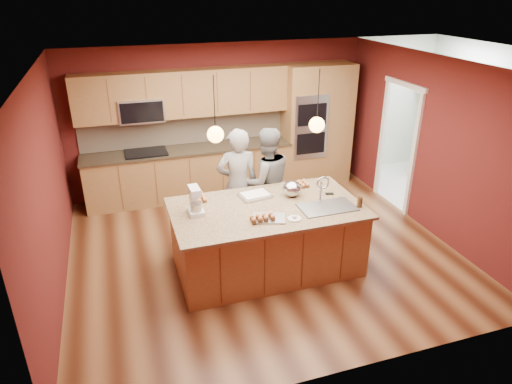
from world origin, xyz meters
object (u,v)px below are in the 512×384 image
object	(u,v)px
person_left	(238,185)
stand_mixer	(195,202)
person_right	(266,182)
island	(268,237)
mixing_bowl	(292,189)

from	to	relation	value
person_left	stand_mixer	size ratio (longest dim) A/B	4.81
person_left	person_right	size ratio (longest dim) A/B	1.02
island	stand_mixer	bearing A→B (deg)	172.67
island	mixing_bowl	xyz separation A→B (m)	(0.43, 0.23, 0.56)
person_right	stand_mixer	distance (m)	1.53
mixing_bowl	person_left	bearing A→B (deg)	128.46
stand_mixer	person_right	bearing A→B (deg)	31.53
stand_mixer	mixing_bowl	xyz separation A→B (m)	(1.38, 0.11, -0.05)
person_left	mixing_bowl	world-z (taller)	person_left
person_right	person_left	bearing A→B (deg)	-1.69
stand_mixer	mixing_bowl	size ratio (longest dim) A/B	1.38
island	person_left	bearing A→B (deg)	98.60
mixing_bowl	island	bearing A→B (deg)	-151.65
person_left	person_right	world-z (taller)	person_left
island	person_right	world-z (taller)	person_right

